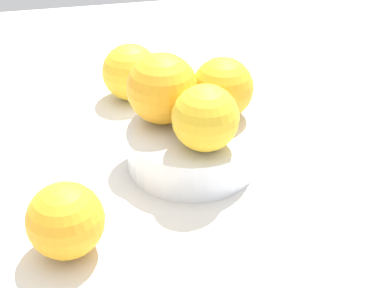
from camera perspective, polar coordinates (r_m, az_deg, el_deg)
name	(u,v)px	position (r cm, az deg, el deg)	size (l,w,h in cm)	color
ground_plane	(192,171)	(62.88, 0.00, -2.76)	(110.00, 110.00, 2.00)	silver
fruit_bowl	(192,148)	(61.15, 0.00, -0.43)	(14.11, 14.11, 4.34)	silver
orange_in_bowl_0	(162,88)	(60.08, -3.02, 5.63)	(7.69, 7.69, 7.69)	#F9A823
orange_in_bowl_1	(205,118)	(55.46, 1.37, 2.65)	(6.77, 6.77, 6.77)	yellow
orange_in_bowl_2	(223,88)	(61.21, 3.13, 5.68)	(6.75, 6.75, 6.75)	#F9A823
orange_loose_0	(131,72)	(74.35, -6.23, 7.25)	(7.44, 7.44, 7.44)	yellow
orange_loose_1	(66,220)	(50.64, -12.68, -7.56)	(6.91, 6.91, 6.91)	#F9A823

